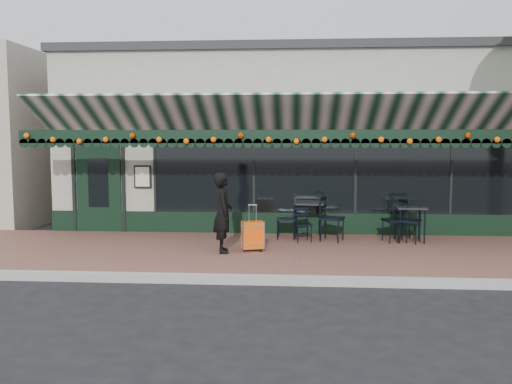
# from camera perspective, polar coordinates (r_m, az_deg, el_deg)

# --- Properties ---
(ground) EXTENTS (80.00, 80.00, 0.00)m
(ground) POSITION_cam_1_polar(r_m,az_deg,el_deg) (9.19, 4.22, -9.60)
(ground) COLOR black
(ground) RESTS_ON ground
(sidewalk) EXTENTS (18.00, 4.00, 0.15)m
(sidewalk) POSITION_cam_1_polar(r_m,az_deg,el_deg) (11.12, 4.20, -6.52)
(sidewalk) COLOR brown
(sidewalk) RESTS_ON ground
(curb) EXTENTS (18.00, 0.16, 0.15)m
(curb) POSITION_cam_1_polar(r_m,az_deg,el_deg) (9.10, 4.22, -9.28)
(curb) COLOR #9E9E99
(curb) RESTS_ON ground
(restaurant_building) EXTENTS (12.00, 9.60, 4.50)m
(restaurant_building) POSITION_cam_1_polar(r_m,az_deg,el_deg) (16.71, 4.22, 5.13)
(restaurant_building) COLOR #9E9589
(restaurant_building) RESTS_ON ground
(woman) EXTENTS (0.50, 0.65, 1.60)m
(woman) POSITION_cam_1_polar(r_m,az_deg,el_deg) (10.78, -3.51, -2.19)
(woman) COLOR black
(woman) RESTS_ON sidewalk
(suitcase) EXTENTS (0.46, 0.34, 0.94)m
(suitcase) POSITION_cam_1_polar(r_m,az_deg,el_deg) (10.95, -0.36, -4.61)
(suitcase) COLOR #FF5308
(suitcase) RESTS_ON sidewalk
(cafe_table_a) EXTENTS (0.63, 0.63, 0.78)m
(cafe_table_a) POSITION_cam_1_polar(r_m,az_deg,el_deg) (12.40, 15.91, -1.83)
(cafe_table_a) COLOR black
(cafe_table_a) RESTS_ON sidewalk
(cafe_table_b) EXTENTS (0.67, 0.67, 0.82)m
(cafe_table_b) POSITION_cam_1_polar(r_m,az_deg,el_deg) (12.46, 5.51, -1.42)
(cafe_table_b) COLOR black
(cafe_table_b) RESTS_ON sidewalk
(chair_a_left) EXTENTS (0.58, 0.58, 0.95)m
(chair_a_left) POSITION_cam_1_polar(r_m,az_deg,el_deg) (12.26, 14.41, -2.94)
(chair_a_left) COLOR black
(chair_a_left) RESTS_ON sidewalk
(chair_a_right) EXTENTS (0.43, 0.43, 0.79)m
(chair_a_right) POSITION_cam_1_polar(r_m,az_deg,el_deg) (12.65, 15.41, -3.06)
(chair_a_right) COLOR black
(chair_a_right) RESTS_ON sidewalk
(chair_a_front) EXTENTS (0.62, 0.62, 0.94)m
(chair_a_front) POSITION_cam_1_polar(r_m,az_deg,el_deg) (12.28, 15.83, -2.99)
(chair_a_front) COLOR black
(chair_a_front) RESTS_ON sidewalk
(chair_b_left) EXTENTS (0.46, 0.46, 0.90)m
(chair_b_left) POSITION_cam_1_polar(r_m,az_deg,el_deg) (12.30, 3.18, -2.87)
(chair_b_left) COLOR black
(chair_b_left) RESTS_ON sidewalk
(chair_b_right) EXTENTS (0.63, 0.63, 0.99)m
(chair_b_right) POSITION_cam_1_polar(r_m,az_deg,el_deg) (12.10, 8.00, -2.82)
(chair_b_right) COLOR black
(chair_b_right) RESTS_ON sidewalk
(chair_b_front) EXTENTS (0.46, 0.46, 0.75)m
(chair_b_front) POSITION_cam_1_polar(r_m,az_deg,el_deg) (11.98, 4.94, -3.45)
(chair_b_front) COLOR black
(chair_b_front) RESTS_ON sidewalk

